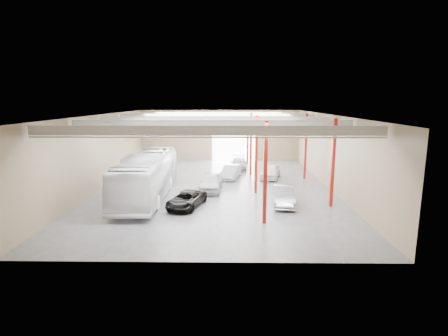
{
  "coord_description": "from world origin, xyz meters",
  "views": [
    {
      "loc": [
        1.37,
        -32.98,
        8.34
      ],
      "look_at": [
        0.89,
        -1.41,
        2.2
      ],
      "focal_mm": 28.0,
      "sensor_mm": 36.0,
      "label": 1
    }
  ],
  "objects_px": {
    "black_sedan": "(186,199)",
    "car_row_c": "(238,163)",
    "car_row_b": "(231,172)",
    "car_right_near": "(284,195)",
    "coach_bus": "(148,176)",
    "car_row_a": "(211,182)",
    "car_right_far": "(271,171)"
  },
  "relations": [
    {
      "from": "car_row_a",
      "to": "car_row_b",
      "type": "xyz_separation_m",
      "value": [
        1.91,
        5.2,
        -0.11
      ]
    },
    {
      "from": "coach_bus",
      "to": "car_row_b",
      "type": "distance_m",
      "value": 10.48
    },
    {
      "from": "coach_bus",
      "to": "car_row_a",
      "type": "bearing_deg",
      "value": 22.06
    },
    {
      "from": "black_sedan",
      "to": "car_row_c",
      "type": "height_order",
      "value": "car_row_c"
    },
    {
      "from": "coach_bus",
      "to": "car_row_a",
      "type": "relative_size",
      "value": 2.8
    },
    {
      "from": "coach_bus",
      "to": "black_sedan",
      "type": "bearing_deg",
      "value": -39.19
    },
    {
      "from": "coach_bus",
      "to": "car_row_a",
      "type": "xyz_separation_m",
      "value": [
        5.35,
        2.27,
        -1.08
      ]
    },
    {
      "from": "car_right_near",
      "to": "car_row_b",
      "type": "bearing_deg",
      "value": 120.31
    },
    {
      "from": "coach_bus",
      "to": "car_row_c",
      "type": "relative_size",
      "value": 2.81
    },
    {
      "from": "car_row_c",
      "to": "car_row_b",
      "type": "bearing_deg",
      "value": -97.91
    },
    {
      "from": "black_sedan",
      "to": "car_right_far",
      "type": "xyz_separation_m",
      "value": [
        7.88,
        10.69,
        0.14
      ]
    },
    {
      "from": "car_right_far",
      "to": "car_row_b",
      "type": "bearing_deg",
      "value": -161.94
    },
    {
      "from": "car_row_b",
      "to": "car_row_c",
      "type": "bearing_deg",
      "value": 92.21
    },
    {
      "from": "coach_bus",
      "to": "car_row_b",
      "type": "xyz_separation_m",
      "value": [
        7.26,
        7.47,
        -1.2
      ]
    },
    {
      "from": "black_sedan",
      "to": "car_row_b",
      "type": "bearing_deg",
      "value": 86.55
    },
    {
      "from": "car_row_c",
      "to": "car_row_a",
      "type": "bearing_deg",
      "value": -102.87
    },
    {
      "from": "black_sedan",
      "to": "car_right_far",
      "type": "height_order",
      "value": "car_right_far"
    },
    {
      "from": "black_sedan",
      "to": "car_row_a",
      "type": "distance_m",
      "value": 5.46
    },
    {
      "from": "car_row_a",
      "to": "black_sedan",
      "type": "bearing_deg",
      "value": -104.96
    },
    {
      "from": "car_row_b",
      "to": "car_right_near",
      "type": "xyz_separation_m",
      "value": [
        4.26,
        -9.56,
        0.04
      ]
    },
    {
      "from": "car_row_a",
      "to": "car_row_c",
      "type": "bearing_deg",
      "value": 77.14
    },
    {
      "from": "car_row_a",
      "to": "car_right_far",
      "type": "height_order",
      "value": "car_row_a"
    },
    {
      "from": "car_row_a",
      "to": "car_row_c",
      "type": "relative_size",
      "value": 1.0
    },
    {
      "from": "car_row_b",
      "to": "car_row_a",
      "type": "bearing_deg",
      "value": -97.49
    },
    {
      "from": "coach_bus",
      "to": "car_row_c",
      "type": "distance_m",
      "value": 15.15
    },
    {
      "from": "car_row_b",
      "to": "black_sedan",
      "type": "bearing_deg",
      "value": -96.18
    },
    {
      "from": "black_sedan",
      "to": "car_right_near",
      "type": "height_order",
      "value": "car_right_near"
    },
    {
      "from": "car_row_c",
      "to": "car_right_far",
      "type": "distance_m",
      "value": 5.96
    },
    {
      "from": "car_row_c",
      "to": "coach_bus",
      "type": "bearing_deg",
      "value": -120.45
    },
    {
      "from": "car_row_b",
      "to": "car_right_far",
      "type": "relative_size",
      "value": 0.97
    },
    {
      "from": "car_row_a",
      "to": "car_right_near",
      "type": "xyz_separation_m",
      "value": [
        6.16,
        -4.36,
        -0.07
      ]
    },
    {
      "from": "black_sedan",
      "to": "car_right_near",
      "type": "bearing_deg",
      "value": 21.49
    }
  ]
}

